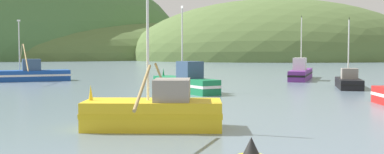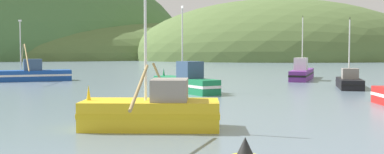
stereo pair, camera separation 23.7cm
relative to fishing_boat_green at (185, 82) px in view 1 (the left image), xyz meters
name	(u,v)px [view 1 (the left image)]	position (x,y,z in m)	size (l,w,h in m)	color
hill_mid_right	(277,60)	(51.02, 134.45, -0.85)	(113.33, 90.66, 45.23)	#516B38
hill_mid_left	(54,58)	(-38.14, 178.67, -0.85)	(161.00, 128.80, 40.41)	#516B38
fishing_boat_green	(185,82)	(0.00, 0.00, 0.00)	(5.05, 8.59, 7.38)	#197A47
fishing_boat_purple	(301,73)	(16.01, 15.40, -0.04)	(6.80, 11.33, 7.76)	#6B2D84
fishing_boat_blue	(24,74)	(-16.77, 16.53, -0.05)	(10.72, 18.00, 7.06)	#19479E
fishing_boat_yellow	(155,111)	(-3.60, -18.68, -0.04)	(6.55, 12.11, 6.90)	gold
fishing_boat_black	(349,82)	(15.70, 1.99, -0.25)	(4.12, 6.89, 6.68)	black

